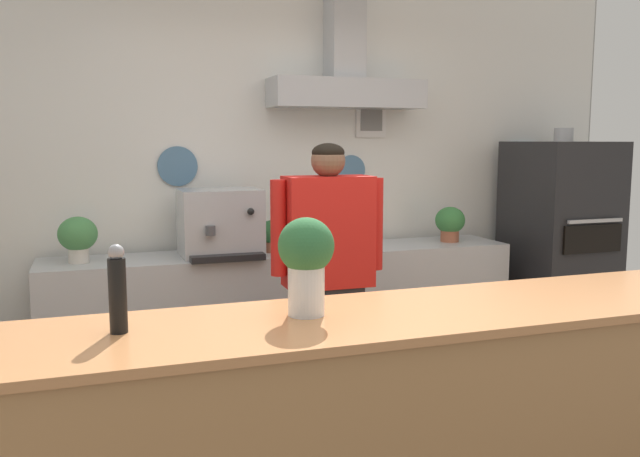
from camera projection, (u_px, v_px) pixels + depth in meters
back_wall_assembly at (276, 146)px, 4.64m from camera, size 5.57×2.59×2.98m
service_counter at (452, 445)px, 2.45m from camera, size 4.78×0.62×1.05m
back_prep_counter at (287, 316)px, 4.56m from camera, size 3.17×0.52×0.89m
pizza_oven at (558, 249)px, 5.06m from camera, size 0.65×0.73×1.72m
shop_worker at (328, 287)px, 3.54m from camera, size 0.62×0.23×1.62m
espresso_machine at (220, 223)px, 4.30m from camera, size 0.51×0.48×0.43m
potted_basil at (344, 229)px, 4.58m from camera, size 0.19×0.19×0.24m
potted_oregano at (450, 222)px, 4.88m from camera, size 0.22×0.22×0.26m
potted_thyme at (272, 235)px, 4.44m from camera, size 0.18×0.18×0.21m
potted_rosemary at (78, 236)px, 4.03m from camera, size 0.23×0.23×0.28m
pepper_grinder at (117, 289)px, 2.04m from camera, size 0.05×0.05×0.28m
basil_vase at (306, 262)px, 2.24m from camera, size 0.19×0.19×0.33m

